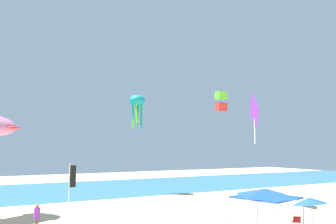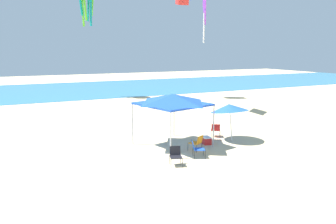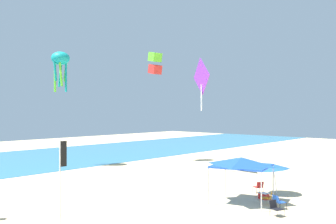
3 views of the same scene
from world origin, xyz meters
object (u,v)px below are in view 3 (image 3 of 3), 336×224
object	(u,v)px
canopy_tent	(242,162)
banner_flag	(61,181)
folding_chair_left_of_tent	(259,186)
folding_chair_near_cooler	(275,207)
folding_chair_right_of_tent	(268,197)
kite_box_lime	(155,63)
cooler_box	(264,196)
beach_umbrella	(273,167)
kite_octopus_teal	(60,60)
kite_diamond_purple	(201,78)
folding_chair_facing_ocean	(278,201)

from	to	relation	value
canopy_tent	banner_flag	size ratio (longest dim) A/B	0.88
folding_chair_left_of_tent	folding_chair_near_cooler	world-z (taller)	same
folding_chair_right_of_tent	folding_chair_near_cooler	distance (m)	2.43
folding_chair_near_cooler	kite_box_lime	world-z (taller)	kite_box_lime
cooler_box	banner_flag	xyz separation A→B (m)	(-13.14, 2.56, 2.47)
folding_chair_left_of_tent	folding_chair_right_of_tent	xyz separation A→B (m)	(-2.46, -1.96, 0.00)
folding_chair_left_of_tent	banner_flag	xyz separation A→B (m)	(-14.46, 1.50, 2.20)
beach_umbrella	folding_chair_near_cooler	distance (m)	5.50
banner_flag	kite_octopus_teal	world-z (taller)	kite_octopus_teal
folding_chair_near_cooler	kite_diamond_purple	xyz separation A→B (m)	(8.40, 11.36, 8.15)
folding_chair_facing_ocean	canopy_tent	bearing A→B (deg)	25.34
folding_chair_facing_ocean	cooler_box	size ratio (longest dim) A/B	1.21
folding_chair_left_of_tent	banner_flag	bearing A→B (deg)	27.56
beach_umbrella	kite_octopus_teal	size ratio (longest dim) A/B	0.56
folding_chair_left_of_tent	kite_octopus_teal	distance (m)	23.38
banner_flag	beach_umbrella	bearing A→B (deg)	-9.25
beach_umbrella	kite_box_lime	bearing A→B (deg)	70.43
beach_umbrella	kite_diamond_purple	bearing A→B (deg)	67.31
beach_umbrella	banner_flag	size ratio (longest dim) A/B	0.51
folding_chair_facing_ocean	banner_flag	distance (m)	12.45
folding_chair_facing_ocean	kite_octopus_teal	size ratio (longest dim) A/B	0.20
folding_chair_near_cooler	kite_diamond_purple	distance (m)	16.31
folding_chair_left_of_tent	cooler_box	distance (m)	1.71
beach_umbrella	canopy_tent	bearing A→B (deg)	173.75
folding_chair_facing_ocean	folding_chair_near_cooler	world-z (taller)	same
folding_chair_facing_ocean	folding_chair_near_cooler	size ratio (longest dim) A/B	1.00
folding_chair_facing_ocean	folding_chair_left_of_tent	bearing A→B (deg)	-23.97
beach_umbrella	folding_chair_left_of_tent	distance (m)	1.69
folding_chair_near_cooler	kite_box_lime	xyz separation A→B (m)	(10.76, 19.57, 10.45)
folding_chair_near_cooler	banner_flag	xyz separation A→B (m)	(-10.04, 4.90, 2.20)
folding_chair_facing_ocean	kite_octopus_teal	bearing A→B (deg)	21.33
folding_chair_right_of_tent	kite_octopus_teal	world-z (taller)	kite_octopus_teal
folding_chair_right_of_tent	folding_chair_near_cooler	world-z (taller)	same
kite_octopus_teal	folding_chair_facing_ocean	bearing A→B (deg)	87.52
kite_diamond_purple	kite_octopus_teal	size ratio (longest dim) A/B	1.18
cooler_box	kite_box_lime	world-z (taller)	kite_box_lime
banner_flag	folding_chair_near_cooler	bearing A→B (deg)	-26.01
folding_chair_near_cooler	kite_diamond_purple	world-z (taller)	kite_diamond_purple
beach_umbrella	cooler_box	size ratio (longest dim) A/B	3.35
kite_box_lime	kite_octopus_teal	size ratio (longest dim) A/B	0.62
folding_chair_facing_ocean	folding_chair_left_of_tent	world-z (taller)	same
folding_chair_left_of_tent	kite_diamond_purple	bearing A→B (deg)	-83.08
folding_chair_near_cooler	kite_box_lime	distance (m)	24.66
kite_box_lime	kite_octopus_teal	xyz separation A→B (m)	(-8.94, 4.66, -0.16)
folding_chair_left_of_tent	cooler_box	bearing A→B (deg)	72.28
canopy_tent	kite_diamond_purple	xyz separation A→B (m)	(7.12, 8.49, 6.11)
beach_umbrella	kite_box_lime	xyz separation A→B (m)	(6.07, 17.07, 9.05)
folding_chair_near_cooler	canopy_tent	bearing A→B (deg)	84.94
folding_chair_facing_ocean	banner_flag	world-z (taller)	banner_flag
folding_chair_left_of_tent	kite_diamond_purple	distance (m)	12.07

